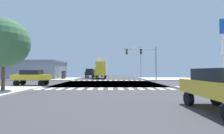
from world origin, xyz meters
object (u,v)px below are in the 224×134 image
Objects in this scene: street_lamp at (140,59)px; bank_building at (35,70)px; sedan_crossing_1 at (104,73)px; box_truck_trailing_2 at (101,68)px; suv_nearside_1 at (96,72)px; traffic_signal_mast at (143,55)px; sidewalk_tree at (4,43)px; pickup_middle_1 at (90,73)px; sedan_leading_3 at (32,76)px; sedan_queued_2 at (222,86)px.

bank_building is (-25.29, -3.38, -2.84)m from street_lamp.
sedan_crossing_1 is 14.65m from box_truck_trailing_2.
street_lamp reaches higher than suv_nearside_1.
bank_building is (-23.81, 7.91, -2.62)m from traffic_signal_mast.
sidewalk_tree is at bearing -70.38° from bank_building.
bank_building is at bearing 43.51° from sedan_crossing_1.
street_lamp reaches higher than pickup_middle_1.
traffic_signal_mast reaches higher than box_truck_trailing_2.
street_lamp is 19.44m from suv_nearside_1.
suv_nearside_1 is at bearing 84.86° from sidewalk_tree.
sedan_crossing_1 is at bearing -12.72° from sedan_leading_3.
box_truck_trailing_2 is 4.17m from pickup_middle_1.
sedan_queued_2 is at bearing 102.55° from box_truck_trailing_2.
sedan_leading_3 is 21.44m from pickup_middle_1.
bank_building is at bearing 54.58° from suv_nearside_1.
bank_building is at bearing 12.41° from pickup_middle_1.
suv_nearside_1 is 36.11m from sedan_leading_3.
bank_building is at bearing 161.62° from traffic_signal_mast.
sidewalk_tree reaches higher than sedan_queued_2.
box_truck_trailing_2 reaches higher than bank_building.
box_truck_trailing_2 is at bearing 90.00° from sedan_crossing_1.
sedan_leading_3 is at bearing -66.07° from bank_building.
sedan_crossing_1 is at bearing 136.19° from suv_nearside_1.
traffic_signal_mast is at bearing 113.85° from suv_nearside_1.
sedan_leading_3 is (-17.21, -21.60, -3.79)m from street_lamp.
suv_nearside_1 is at bearing -7.06° from sedan_leading_3.
pickup_middle_1 is (-3.00, -11.98, 0.17)m from sedan_crossing_1.
suv_nearside_1 is 14.86m from pickup_middle_1.
suv_nearside_1 is 0.90× the size of pickup_middle_1.
box_truck_trailing_2 is (-7.00, 31.43, 1.45)m from sedan_queued_2.
sedan_leading_3 is at bearing 67.97° from box_truck_trailing_2.
sedan_crossing_1 is 12.35m from pickup_middle_1.
sedan_leading_3 is (8.09, -18.22, -0.95)m from bank_building.
street_lamp is at bearing 130.69° from sedan_crossing_1.
box_truck_trailing_2 is (6.79, 24.66, -1.59)m from sidewalk_tree.
street_lamp reaches higher than bank_building.
pickup_middle_1 reaches higher than sedan_leading_3.
street_lamp reaches higher than traffic_signal_mast.
street_lamp is 27.87m from sedan_leading_3.
sedan_queued_2 is 19.46m from sedan_leading_3.
box_truck_trailing_2 reaches higher than pickup_middle_1.
traffic_signal_mast is at bearing 135.76° from box_truck_trailing_2.
bank_building reaches higher than suv_nearside_1.
sidewalk_tree is 25.63m from box_truck_trailing_2.
pickup_middle_1 is at bearing 75.94° from sedan_crossing_1.
sedan_leading_3 is (-14.44, 13.05, 0.00)m from sedan_queued_2.
street_lamp reaches higher than sedan_crossing_1.
box_truck_trailing_2 reaches higher than suv_nearside_1.
pickup_middle_1 is at bearing -40.91° from box_truck_trailing_2.
box_truck_trailing_2 is (3.00, -17.46, 1.17)m from suv_nearside_1.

